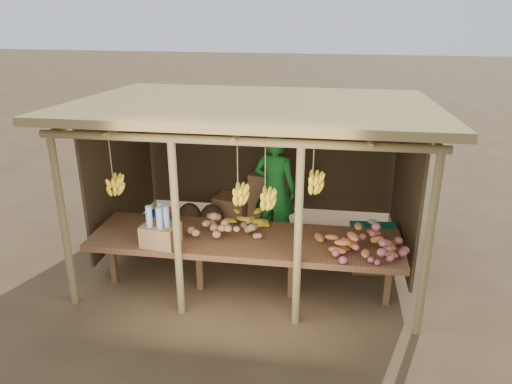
# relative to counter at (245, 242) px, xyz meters

# --- Properties ---
(ground) EXTENTS (60.00, 60.00, 0.00)m
(ground) POSITION_rel_counter_xyz_m (-0.00, 0.95, -0.74)
(ground) COLOR brown
(ground) RESTS_ON ground
(stall_structure) EXTENTS (4.70, 3.50, 2.43)m
(stall_structure) POSITION_rel_counter_xyz_m (-0.05, 0.90, 1.18)
(stall_structure) COLOR olive
(stall_structure) RESTS_ON ground
(counter) EXTENTS (3.90, 1.05, 0.80)m
(counter) POSITION_rel_counter_xyz_m (0.00, 0.00, 0.00)
(counter) COLOR brown
(counter) RESTS_ON ground
(potato_heap) EXTENTS (0.98, 0.65, 0.36)m
(potato_heap) POSITION_rel_counter_xyz_m (-0.26, 0.11, 0.24)
(potato_heap) COLOR tan
(potato_heap) RESTS_ON counter
(sweet_potato_heap) EXTENTS (1.05, 0.69, 0.36)m
(sweet_potato_heap) POSITION_rel_counter_xyz_m (1.33, -0.13, 0.24)
(sweet_potato_heap) COLOR #C26D32
(sweet_potato_heap) RESTS_ON counter
(onion_heap) EXTENTS (1.00, 0.71, 0.36)m
(onion_heap) POSITION_rel_counter_xyz_m (1.52, -0.26, 0.24)
(onion_heap) COLOR #AD545D
(onion_heap) RESTS_ON counter
(banana_pile) EXTENTS (0.63, 0.46, 0.35)m
(banana_pile) POSITION_rel_counter_xyz_m (-0.07, 0.38, 0.23)
(banana_pile) COLOR gold
(banana_pile) RESTS_ON counter
(tomato_basin) EXTENTS (0.37, 0.37, 0.20)m
(tomato_basin) POSITION_rel_counter_xyz_m (-1.17, 0.33, 0.14)
(tomato_basin) COLOR navy
(tomato_basin) RESTS_ON counter
(bottle_box) EXTENTS (0.46, 0.39, 0.53)m
(bottle_box) POSITION_rel_counter_xyz_m (-0.98, -0.35, 0.26)
(bottle_box) COLOR #A27548
(bottle_box) RESTS_ON counter
(vendor) EXTENTS (0.75, 0.58, 1.83)m
(vendor) POSITION_rel_counter_xyz_m (0.22, 1.44, 0.18)
(vendor) COLOR #197425
(vendor) RESTS_ON ground
(tarp_crate) EXTENTS (0.69, 0.60, 0.78)m
(tarp_crate) POSITION_rel_counter_xyz_m (1.68, 0.91, -0.42)
(tarp_crate) COLOR brown
(tarp_crate) RESTS_ON ground
(carton_stack) EXTENTS (1.29, 0.60, 0.90)m
(carton_stack) POSITION_rel_counter_xyz_m (-0.18, 2.15, -0.34)
(carton_stack) COLOR #A27548
(carton_stack) RESTS_ON ground
(burlap_sacks) EXTENTS (0.79, 0.41, 0.56)m
(burlap_sacks) POSITION_rel_counter_xyz_m (-1.04, 1.74, -0.50)
(burlap_sacks) COLOR #473621
(burlap_sacks) RESTS_ON ground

